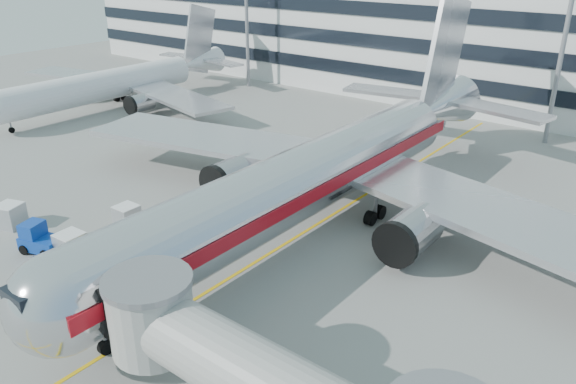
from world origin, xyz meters
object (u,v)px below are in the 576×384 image
Objects in this scene: baggage_tug at (39,239)px; cargo_container_left at (10,215)px; belt_loader at (126,267)px; cargo_container_right at (127,216)px; main_jet at (325,169)px; ramp_worker at (72,277)px; cargo_container_front at (71,245)px.

baggage_tug is 5.26m from cargo_container_left.
cargo_container_right is (-5.67, 4.39, 0.20)m from belt_loader.
main_jet reaches higher than belt_loader.
ramp_worker is (4.31, -7.39, -0.04)m from cargo_container_right.
ramp_worker is (-1.35, -3.00, 0.16)m from belt_loader.
main_jet is 31.58× the size of ramp_worker.
cargo_container_left is (-12.53, -1.07, 0.27)m from belt_loader.
cargo_container_front is (0.78, -5.20, 0.05)m from cargo_container_right.
baggage_tug is 2.60m from cargo_container_front.
baggage_tug is 1.98× the size of ramp_worker.
baggage_tug is 1.90× the size of cargo_container_right.
cargo_container_left is at bearing -175.14° from belt_loader.
cargo_container_right is at bearing 38.44° from cargo_container_left.
baggage_tug is 1.81× the size of cargo_container_front.
ramp_worker is at bearing -12.18° from baggage_tug.
belt_loader is at bearing 37.58° from ramp_worker.
belt_loader is 4.95m from cargo_container_front.
cargo_container_front is at bearing -170.48° from belt_loader.
main_jet is 18.97m from ramp_worker.
cargo_container_right is 8.56m from ramp_worker.
cargo_container_right is (-11.09, -10.00, -3.39)m from main_jet.
cargo_container_left is 8.77m from cargo_container_right.
main_jet reaches higher than cargo_container_right.
cargo_container_left is (-5.22, 0.65, -0.01)m from baggage_tug.
belt_loader is at bearing 4.86° from cargo_container_left.
cargo_container_right is 0.95× the size of cargo_container_front.
cargo_container_front reaches higher than ramp_worker.
ramp_worker is (-6.77, -17.39, -3.43)m from main_jet.
main_jet is 18.67m from cargo_container_front.
baggage_tug is (-12.74, -16.10, -3.31)m from main_jet.
belt_loader is at bearing -37.75° from cargo_container_right.
belt_loader is 2.99× the size of ramp_worker.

